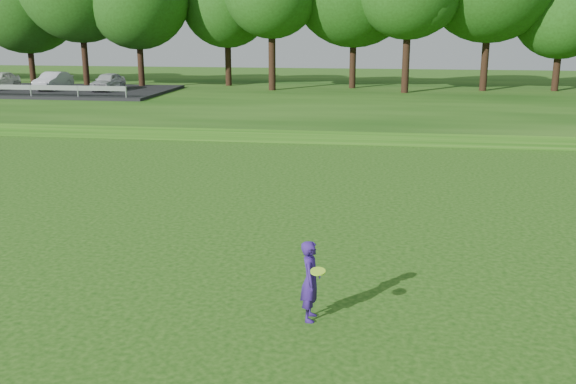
# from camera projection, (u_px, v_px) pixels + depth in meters

# --- Properties ---
(ground) EXTENTS (140.00, 140.00, 0.00)m
(ground) POSITION_uv_depth(u_px,v_px,m) (205.00, 355.00, 10.31)
(ground) COLOR #15420C
(ground) RESTS_ON ground
(berm) EXTENTS (130.00, 30.00, 0.60)m
(berm) POSITION_uv_depth(u_px,v_px,m) (342.00, 100.00, 42.77)
(berm) COLOR #15420C
(berm) RESTS_ON ground
(walking_path) EXTENTS (130.00, 1.60, 0.04)m
(walking_path) POSITION_uv_depth(u_px,v_px,m) (323.00, 140.00, 29.44)
(walking_path) COLOR gray
(walking_path) RESTS_ON ground
(woman) EXTENTS (0.48, 0.79, 1.48)m
(woman) POSITION_uv_depth(u_px,v_px,m) (311.00, 281.00, 11.40)
(woman) COLOR navy
(woman) RESTS_ON ground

